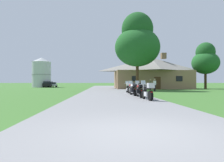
{
  "coord_description": "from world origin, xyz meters",
  "views": [
    {
      "loc": [
        -0.8,
        -4.55,
        1.24
      ],
      "look_at": [
        0.58,
        22.4,
        1.38
      ],
      "focal_mm": 31.49,
      "sensor_mm": 36.0,
      "label": 1
    }
  ],
  "objects_px": {
    "motorcycle_green_farthest_in_row": "(128,88)",
    "tree_right_of_lodge": "(205,60)",
    "bystander_olive_shirt_near_lodge": "(150,84)",
    "tree_by_lodge_front": "(137,42)",
    "motorcycle_black_nearest_to_camera": "(148,91)",
    "motorcycle_white_third_in_row": "(134,89)",
    "parked_black_suv_far_left": "(48,84)",
    "motorcycle_red_fourth_in_row": "(132,88)",
    "metal_silo_distant": "(42,72)",
    "bystander_white_shirt_beside_signpost": "(155,84)",
    "motorcycle_red_second_in_row": "(140,90)",
    "parked_silver_sedan_far_left": "(53,85)"
  },
  "relations": [
    {
      "from": "parked_silver_sedan_far_left",
      "to": "metal_silo_distant",
      "type": "bearing_deg",
      "value": -174.96
    },
    {
      "from": "motorcycle_red_fourth_in_row",
      "to": "metal_silo_distant",
      "type": "distance_m",
      "value": 33.12
    },
    {
      "from": "bystander_white_shirt_beside_signpost",
      "to": "metal_silo_distant",
      "type": "bearing_deg",
      "value": 22.33
    },
    {
      "from": "motorcycle_green_farthest_in_row",
      "to": "tree_right_of_lodge",
      "type": "xyz_separation_m",
      "value": [
        16.1,
        13.67,
        4.71
      ]
    },
    {
      "from": "metal_silo_distant",
      "to": "bystander_white_shirt_beside_signpost",
      "type": "bearing_deg",
      "value": -45.08
    },
    {
      "from": "motorcycle_black_nearest_to_camera",
      "to": "parked_black_suv_far_left",
      "type": "relative_size",
      "value": 0.44
    },
    {
      "from": "bystander_olive_shirt_near_lodge",
      "to": "tree_right_of_lodge",
      "type": "xyz_separation_m",
      "value": [
        11.48,
        5.06,
        4.38
      ]
    },
    {
      "from": "bystander_olive_shirt_near_lodge",
      "to": "motorcycle_red_fourth_in_row",
      "type": "bearing_deg",
      "value": -2.33
    },
    {
      "from": "tree_by_lodge_front",
      "to": "metal_silo_distant",
      "type": "distance_m",
      "value": 27.17
    },
    {
      "from": "bystander_olive_shirt_near_lodge",
      "to": "tree_by_lodge_front",
      "type": "height_order",
      "value": "tree_by_lodge_front"
    },
    {
      "from": "motorcycle_black_nearest_to_camera",
      "to": "motorcycle_red_fourth_in_row",
      "type": "bearing_deg",
      "value": 84.96
    },
    {
      "from": "motorcycle_white_third_in_row",
      "to": "motorcycle_green_farthest_in_row",
      "type": "distance_m",
      "value": 4.23
    },
    {
      "from": "motorcycle_red_second_in_row",
      "to": "metal_silo_distant",
      "type": "distance_m",
      "value": 36.92
    },
    {
      "from": "motorcycle_white_third_in_row",
      "to": "bystander_white_shirt_beside_signpost",
      "type": "height_order",
      "value": "bystander_white_shirt_beside_signpost"
    },
    {
      "from": "motorcycle_red_second_in_row",
      "to": "tree_by_lodge_front",
      "type": "bearing_deg",
      "value": 79.57
    },
    {
      "from": "motorcycle_green_farthest_in_row",
      "to": "tree_right_of_lodge",
      "type": "distance_m",
      "value": 21.64
    },
    {
      "from": "tree_by_lodge_front",
      "to": "parked_black_suv_far_left",
      "type": "height_order",
      "value": "tree_by_lodge_front"
    },
    {
      "from": "motorcycle_red_fourth_in_row",
      "to": "tree_right_of_lodge",
      "type": "distance_m",
      "value": 22.85
    },
    {
      "from": "motorcycle_green_farthest_in_row",
      "to": "parked_black_suv_far_left",
      "type": "xyz_separation_m",
      "value": [
        -15.38,
        25.32,
        0.16
      ]
    },
    {
      "from": "motorcycle_red_fourth_in_row",
      "to": "motorcycle_green_farthest_in_row",
      "type": "xyz_separation_m",
      "value": [
        -0.11,
        1.96,
        0.0
      ]
    },
    {
      "from": "motorcycle_white_third_in_row",
      "to": "motorcycle_red_fourth_in_row",
      "type": "relative_size",
      "value": 1.0
    },
    {
      "from": "motorcycle_red_fourth_in_row",
      "to": "motorcycle_black_nearest_to_camera",
      "type": "bearing_deg",
      "value": -96.15
    },
    {
      "from": "tree_right_of_lodge",
      "to": "tree_by_lodge_front",
      "type": "relative_size",
      "value": 0.73
    },
    {
      "from": "tree_right_of_lodge",
      "to": "motorcycle_green_farthest_in_row",
      "type": "bearing_deg",
      "value": -139.66
    },
    {
      "from": "motorcycle_black_nearest_to_camera",
      "to": "motorcycle_red_second_in_row",
      "type": "xyz_separation_m",
      "value": [
        -0.07,
        2.16,
        -0.01
      ]
    },
    {
      "from": "parked_black_suv_far_left",
      "to": "metal_silo_distant",
      "type": "bearing_deg",
      "value": 150.98
    },
    {
      "from": "motorcycle_red_fourth_in_row",
      "to": "bystander_white_shirt_beside_signpost",
      "type": "bearing_deg",
      "value": 51.46
    },
    {
      "from": "tree_right_of_lodge",
      "to": "bystander_olive_shirt_near_lodge",
      "type": "bearing_deg",
      "value": -156.19
    },
    {
      "from": "tree_right_of_lodge",
      "to": "parked_silver_sedan_far_left",
      "type": "height_order",
      "value": "tree_right_of_lodge"
    },
    {
      "from": "motorcycle_black_nearest_to_camera",
      "to": "bystander_olive_shirt_near_lodge",
      "type": "xyz_separation_m",
      "value": [
        4.46,
        17.13,
        0.33
      ]
    },
    {
      "from": "motorcycle_green_farthest_in_row",
      "to": "parked_black_suv_far_left",
      "type": "distance_m",
      "value": 29.62
    },
    {
      "from": "motorcycle_red_second_in_row",
      "to": "tree_by_lodge_front",
      "type": "relative_size",
      "value": 0.18
    },
    {
      "from": "motorcycle_black_nearest_to_camera",
      "to": "motorcycle_red_fourth_in_row",
      "type": "xyz_separation_m",
      "value": [
        -0.05,
        6.56,
        0.0
      ]
    },
    {
      "from": "motorcycle_green_farthest_in_row",
      "to": "parked_black_suv_far_left",
      "type": "height_order",
      "value": "parked_black_suv_far_left"
    },
    {
      "from": "motorcycle_green_farthest_in_row",
      "to": "motorcycle_black_nearest_to_camera",
      "type": "bearing_deg",
      "value": -89.13
    },
    {
      "from": "motorcycle_red_fourth_in_row",
      "to": "bystander_white_shirt_beside_signpost",
      "type": "height_order",
      "value": "bystander_white_shirt_beside_signpost"
    },
    {
      "from": "bystander_olive_shirt_near_lodge",
      "to": "parked_black_suv_far_left",
      "type": "bearing_deg",
      "value": -109.09
    },
    {
      "from": "motorcycle_white_third_in_row",
      "to": "motorcycle_green_farthest_in_row",
      "type": "relative_size",
      "value": 1.0
    },
    {
      "from": "motorcycle_red_second_in_row",
      "to": "tree_right_of_lodge",
      "type": "xyz_separation_m",
      "value": [
        16.01,
        20.03,
        4.72
      ]
    },
    {
      "from": "parked_black_suv_far_left",
      "to": "parked_silver_sedan_far_left",
      "type": "relative_size",
      "value": 1.08
    },
    {
      "from": "motorcycle_black_nearest_to_camera",
      "to": "tree_right_of_lodge",
      "type": "height_order",
      "value": "tree_right_of_lodge"
    },
    {
      "from": "motorcycle_black_nearest_to_camera",
      "to": "motorcycle_white_third_in_row",
      "type": "relative_size",
      "value": 1.0
    },
    {
      "from": "motorcycle_black_nearest_to_camera",
      "to": "motorcycle_white_third_in_row",
      "type": "distance_m",
      "value": 4.3
    },
    {
      "from": "bystander_white_shirt_beside_signpost",
      "to": "parked_silver_sedan_far_left",
      "type": "bearing_deg",
      "value": 18.11
    },
    {
      "from": "motorcycle_red_fourth_in_row",
      "to": "motorcycle_white_third_in_row",
      "type": "bearing_deg",
      "value": -100.74
    },
    {
      "from": "motorcycle_red_second_in_row",
      "to": "motorcycle_white_third_in_row",
      "type": "height_order",
      "value": "same"
    },
    {
      "from": "motorcycle_red_second_in_row",
      "to": "bystander_white_shirt_beside_signpost",
      "type": "distance_m",
      "value": 11.77
    },
    {
      "from": "tree_by_lodge_front",
      "to": "parked_black_suv_far_left",
      "type": "xyz_separation_m",
      "value": [
        -17.82,
        17.6,
        -6.43
      ]
    },
    {
      "from": "motorcycle_red_second_in_row",
      "to": "tree_right_of_lodge",
      "type": "relative_size",
      "value": 0.24
    },
    {
      "from": "motorcycle_white_third_in_row",
      "to": "motorcycle_green_farthest_in_row",
      "type": "height_order",
      "value": "same"
    }
  ]
}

